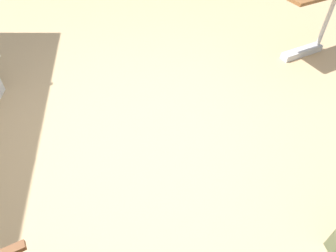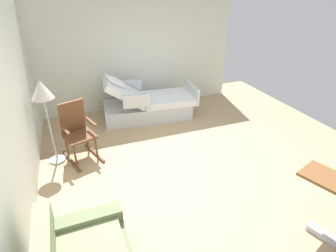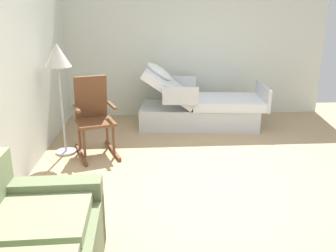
% 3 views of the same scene
% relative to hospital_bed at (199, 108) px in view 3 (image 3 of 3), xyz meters
% --- Properties ---
extents(ground_plane, '(7.12, 7.12, 0.00)m').
position_rel_hospital_bed_xyz_m(ground_plane, '(-2.10, -0.01, -0.31)').
color(ground_plane, tan).
extents(back_wall, '(5.90, 0.10, 2.70)m').
position_rel_hospital_bed_xyz_m(back_wall, '(-2.10, 2.35, 1.04)').
color(back_wall, silver).
rests_on(back_wall, ground).
extents(side_wall, '(0.10, 4.83, 2.70)m').
position_rel_hospital_bed_xyz_m(side_wall, '(0.79, -0.01, 1.04)').
color(side_wall, silver).
rests_on(side_wall, ground).
extents(hospital_bed, '(1.16, 2.14, 1.12)m').
position_rel_hospital_bed_xyz_m(hospital_bed, '(0.00, 0.00, 0.00)').
color(hospital_bed, silver).
rests_on(hospital_bed, ground).
extents(rocking_chair, '(0.87, 0.69, 1.05)m').
position_rel_hospital_bed_xyz_m(rocking_chair, '(-1.14, 1.60, 0.19)').
color(rocking_chair, brown).
rests_on(rocking_chair, ground).
extents(floor_lamp, '(0.34, 0.34, 1.48)m').
position_rel_hospital_bed_xyz_m(floor_lamp, '(-1.12, 2.01, 0.92)').
color(floor_lamp, '#B2B5BA').
rests_on(floor_lamp, ground).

